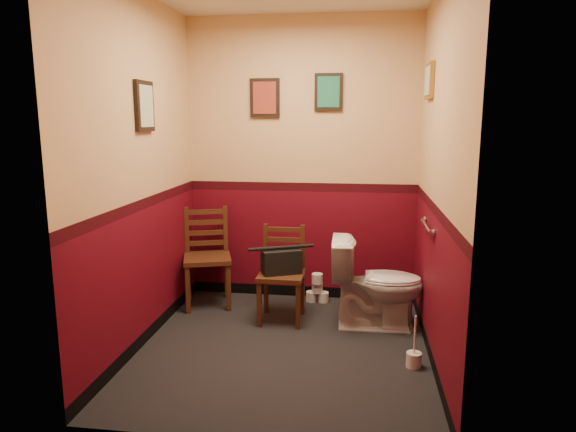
% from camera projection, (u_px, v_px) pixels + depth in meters
% --- Properties ---
extents(floor, '(2.20, 2.40, 0.00)m').
position_uv_depth(floor, '(284.00, 348.00, 4.00)').
color(floor, black).
rests_on(floor, ground).
extents(wall_back, '(2.20, 0.00, 2.70)m').
position_uv_depth(wall_back, '(302.00, 162.00, 4.91)').
color(wall_back, '#540815').
rests_on(wall_back, ground).
extents(wall_front, '(2.20, 0.00, 2.70)m').
position_uv_depth(wall_front, '(248.00, 201.00, 2.58)').
color(wall_front, '#540815').
rests_on(wall_front, ground).
extents(wall_left, '(0.00, 2.40, 2.70)m').
position_uv_depth(wall_left, '(140.00, 173.00, 3.89)').
color(wall_left, '#540815').
rests_on(wall_left, ground).
extents(wall_right, '(0.00, 2.40, 2.70)m').
position_uv_depth(wall_right, '(438.00, 178.00, 3.59)').
color(wall_right, '#540815').
rests_on(wall_right, ground).
extents(grab_bar, '(0.05, 0.56, 0.06)m').
position_uv_depth(grab_bar, '(426.00, 226.00, 3.92)').
color(grab_bar, silver).
rests_on(grab_bar, wall_right).
extents(framed_print_back_a, '(0.28, 0.04, 0.36)m').
position_uv_depth(framed_print_back_a, '(265.00, 98.00, 4.83)').
color(framed_print_back_a, black).
rests_on(framed_print_back_a, wall_back).
extents(framed_print_back_b, '(0.26, 0.04, 0.34)m').
position_uv_depth(framed_print_back_b, '(329.00, 92.00, 4.74)').
color(framed_print_back_b, black).
rests_on(framed_print_back_b, wall_back).
extents(framed_print_left, '(0.04, 0.30, 0.38)m').
position_uv_depth(framed_print_left, '(145.00, 106.00, 3.89)').
color(framed_print_left, black).
rests_on(framed_print_left, wall_left).
extents(framed_print_right, '(0.04, 0.34, 0.28)m').
position_uv_depth(framed_print_right, '(429.00, 81.00, 4.05)').
color(framed_print_right, olive).
rests_on(framed_print_right, wall_right).
extents(toilet, '(0.79, 0.45, 0.76)m').
position_uv_depth(toilet, '(377.00, 284.00, 4.34)').
color(toilet, white).
rests_on(toilet, floor).
extents(toilet_brush, '(0.11, 0.11, 0.39)m').
position_uv_depth(toilet_brush, '(414.00, 359.00, 3.68)').
color(toilet_brush, silver).
rests_on(toilet_brush, floor).
extents(chair_left, '(0.54, 0.54, 0.92)m').
position_uv_depth(chair_left, '(207.00, 257.00, 4.87)').
color(chair_left, '#422314').
rests_on(chair_left, floor).
extents(chair_right, '(0.39, 0.39, 0.83)m').
position_uv_depth(chair_right, '(282.00, 274.00, 4.50)').
color(chair_right, '#422314').
rests_on(chair_right, floor).
extents(handbag, '(0.37, 0.29, 0.24)m').
position_uv_depth(handbag, '(281.00, 261.00, 4.44)').
color(handbag, black).
rests_on(handbag, chair_right).
extents(tp_stack, '(0.22, 0.13, 0.29)m').
position_uv_depth(tp_stack, '(317.00, 290.00, 4.98)').
color(tp_stack, silver).
rests_on(tp_stack, floor).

